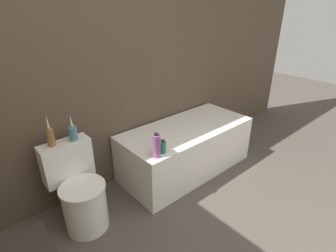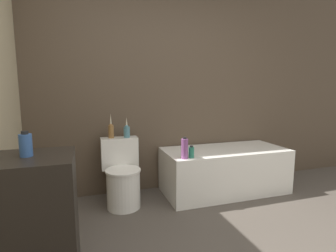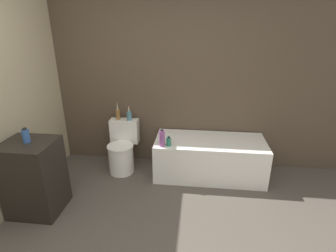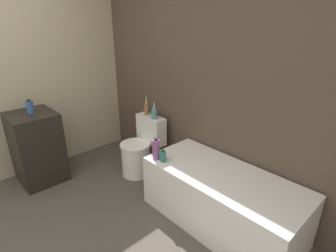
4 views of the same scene
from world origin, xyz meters
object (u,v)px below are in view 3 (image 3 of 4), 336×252
object	(u,v)px
vase_gold	(118,113)
vase_silver	(129,115)
toilet	(122,150)
shampoo_bottle_tall	(162,138)
bathtub	(209,157)
soap_bottle_glass	(26,136)
shampoo_bottle_short	(169,142)

from	to	relation	value
vase_gold	vase_silver	size ratio (longest dim) A/B	1.20
toilet	shampoo_bottle_tall	bearing A→B (deg)	-23.44
vase_gold	toilet	bearing A→B (deg)	-64.70
bathtub	vase_silver	world-z (taller)	vase_silver
toilet	soap_bottle_glass	size ratio (longest dim) A/B	4.48
soap_bottle_glass	vase_silver	size ratio (longest dim) A/B	0.70
bathtub	shampoo_bottle_short	size ratio (longest dim) A/B	11.34
toilet	vase_gold	xyz separation A→B (m)	(-0.09, 0.19, 0.50)
toilet	vase_silver	distance (m)	0.52
soap_bottle_glass	vase_gold	distance (m)	1.35
soap_bottle_glass	shampoo_bottle_tall	bearing A→B (deg)	28.08
vase_silver	shampoo_bottle_short	xyz separation A→B (m)	(0.63, -0.42, -0.20)
bathtub	soap_bottle_glass	bearing A→B (deg)	-153.68
toilet	vase_silver	size ratio (longest dim) A/B	3.14
toilet	soap_bottle_glass	bearing A→B (deg)	-126.10
vase_gold	shampoo_bottle_short	xyz separation A→B (m)	(0.81, -0.44, -0.21)
shampoo_bottle_tall	shampoo_bottle_short	distance (m)	0.10
shampoo_bottle_short	bathtub	bearing A→B (deg)	23.84
vase_silver	shampoo_bottle_tall	xyz separation A→B (m)	(0.54, -0.44, -0.15)
toilet	soap_bottle_glass	distance (m)	1.39
vase_gold	shampoo_bottle_short	distance (m)	0.94
bathtub	shampoo_bottle_tall	world-z (taller)	shampoo_bottle_tall
soap_bottle_glass	shampoo_bottle_tall	distance (m)	1.57
vase_gold	shampoo_bottle_short	bearing A→B (deg)	-28.67
soap_bottle_glass	vase_gold	world-z (taller)	soap_bottle_glass
soap_bottle_glass	vase_silver	world-z (taller)	soap_bottle_glass
vase_silver	toilet	bearing A→B (deg)	-117.74
soap_bottle_glass	shampoo_bottle_tall	xyz separation A→B (m)	(1.36, 0.73, -0.28)
bathtub	soap_bottle_glass	size ratio (longest dim) A/B	9.37
vase_gold	shampoo_bottle_short	size ratio (longest dim) A/B	2.07
toilet	shampoo_bottle_tall	xyz separation A→B (m)	(0.63, -0.27, 0.34)
soap_bottle_glass	toilet	bearing A→B (deg)	53.90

